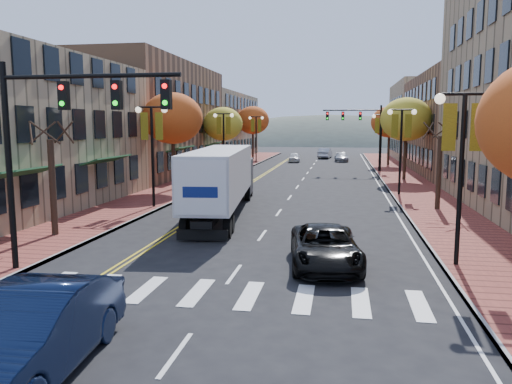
% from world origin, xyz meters
% --- Properties ---
extents(ground, '(200.00, 200.00, 0.00)m').
position_xyz_m(ground, '(0.00, 0.00, 0.00)').
color(ground, black).
rests_on(ground, ground).
extents(sidewalk_left, '(4.00, 85.00, 0.15)m').
position_xyz_m(sidewalk_left, '(-9.00, 32.50, 0.07)').
color(sidewalk_left, brown).
rests_on(sidewalk_left, ground).
extents(sidewalk_right, '(4.00, 85.00, 0.15)m').
position_xyz_m(sidewalk_right, '(9.00, 32.50, 0.07)').
color(sidewalk_right, brown).
rests_on(sidewalk_right, ground).
extents(building_left_mid, '(12.00, 24.00, 11.00)m').
position_xyz_m(building_left_mid, '(-17.00, 36.00, 5.50)').
color(building_left_mid, brown).
rests_on(building_left_mid, ground).
extents(building_left_far, '(12.00, 26.00, 9.50)m').
position_xyz_m(building_left_far, '(-17.00, 61.00, 4.75)').
color(building_left_far, '#9E8966').
rests_on(building_left_far, ground).
extents(building_right_mid, '(15.00, 24.00, 10.00)m').
position_xyz_m(building_right_mid, '(18.50, 42.00, 5.00)').
color(building_right_mid, brown).
rests_on(building_right_mid, ground).
extents(building_right_far, '(15.00, 20.00, 11.00)m').
position_xyz_m(building_right_far, '(18.50, 64.00, 5.50)').
color(building_right_far, '#9E8966').
rests_on(building_right_far, ground).
extents(tree_left_a, '(0.28, 0.28, 4.20)m').
position_xyz_m(tree_left_a, '(-9.00, 8.00, 2.25)').
color(tree_left_a, '#382619').
rests_on(tree_left_a, sidewalk_left).
extents(tree_left_b, '(4.48, 4.48, 7.21)m').
position_xyz_m(tree_left_b, '(-9.00, 24.00, 5.45)').
color(tree_left_b, '#382619').
rests_on(tree_left_b, sidewalk_left).
extents(tree_left_c, '(4.16, 4.16, 6.69)m').
position_xyz_m(tree_left_c, '(-9.00, 40.00, 5.05)').
color(tree_left_c, '#382619').
rests_on(tree_left_c, sidewalk_left).
extents(tree_left_d, '(4.61, 4.61, 7.42)m').
position_xyz_m(tree_left_d, '(-9.00, 58.00, 5.60)').
color(tree_left_d, '#382619').
rests_on(tree_left_d, sidewalk_left).
extents(tree_right_b, '(0.28, 0.28, 4.20)m').
position_xyz_m(tree_right_b, '(9.00, 18.00, 2.25)').
color(tree_right_b, '#382619').
rests_on(tree_right_b, sidewalk_right).
extents(tree_right_c, '(4.48, 4.48, 7.21)m').
position_xyz_m(tree_right_c, '(9.00, 34.00, 5.45)').
color(tree_right_c, '#382619').
rests_on(tree_right_c, sidewalk_right).
extents(tree_right_d, '(4.35, 4.35, 7.00)m').
position_xyz_m(tree_right_d, '(9.00, 50.00, 5.29)').
color(tree_right_d, '#382619').
rests_on(tree_right_d, sidewalk_right).
extents(lamp_left_b, '(1.96, 0.36, 6.05)m').
position_xyz_m(lamp_left_b, '(-7.50, 16.00, 4.29)').
color(lamp_left_b, black).
rests_on(lamp_left_b, ground).
extents(lamp_left_c, '(1.96, 0.36, 6.05)m').
position_xyz_m(lamp_left_c, '(-7.50, 34.00, 4.29)').
color(lamp_left_c, black).
rests_on(lamp_left_c, ground).
extents(lamp_left_d, '(1.96, 0.36, 6.05)m').
position_xyz_m(lamp_left_d, '(-7.50, 52.00, 4.29)').
color(lamp_left_d, black).
rests_on(lamp_left_d, ground).
extents(lamp_right_a, '(1.96, 0.36, 6.05)m').
position_xyz_m(lamp_right_a, '(7.50, 6.00, 4.29)').
color(lamp_right_a, black).
rests_on(lamp_right_a, ground).
extents(lamp_right_b, '(1.96, 0.36, 6.05)m').
position_xyz_m(lamp_right_b, '(7.50, 24.00, 4.29)').
color(lamp_right_b, black).
rests_on(lamp_right_b, ground).
extents(lamp_right_c, '(1.96, 0.36, 6.05)m').
position_xyz_m(lamp_right_c, '(7.50, 42.00, 4.29)').
color(lamp_right_c, black).
rests_on(lamp_right_c, ground).
extents(traffic_mast_near, '(6.10, 0.35, 7.00)m').
position_xyz_m(traffic_mast_near, '(-5.48, 3.00, 4.92)').
color(traffic_mast_near, black).
rests_on(traffic_mast_near, ground).
extents(traffic_mast_far, '(6.10, 0.34, 7.00)m').
position_xyz_m(traffic_mast_far, '(5.48, 42.00, 4.92)').
color(traffic_mast_far, black).
rests_on(traffic_mast_far, ground).
extents(semi_truck, '(3.89, 14.91, 3.69)m').
position_xyz_m(semi_truck, '(-3.03, 15.08, 2.15)').
color(semi_truck, black).
rests_on(semi_truck, ground).
extents(navy_sedan, '(2.29, 5.53, 1.78)m').
position_xyz_m(navy_sedan, '(-2.50, -3.36, 0.89)').
color(navy_sedan, '#0C1732').
rests_on(navy_sedan, ground).
extents(black_suv, '(2.91, 5.33, 1.42)m').
position_xyz_m(black_suv, '(2.97, 5.48, 0.71)').
color(black_suv, black).
rests_on(black_suv, ground).
extents(car_far_white, '(1.72, 3.81, 1.27)m').
position_xyz_m(car_far_white, '(-2.81, 55.00, 0.63)').
color(car_far_white, white).
rests_on(car_far_white, ground).
extents(car_far_silver, '(2.01, 4.33, 1.23)m').
position_xyz_m(car_far_silver, '(3.42, 57.05, 0.61)').
color(car_far_silver, '#98999F').
rests_on(car_far_silver, ground).
extents(car_far_oncoming, '(2.11, 4.81, 1.54)m').
position_xyz_m(car_far_oncoming, '(1.00, 63.35, 0.77)').
color(car_far_oncoming, '#B2B4BB').
rests_on(car_far_oncoming, ground).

